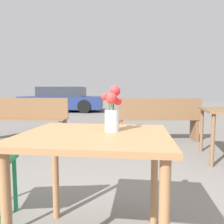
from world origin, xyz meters
The scene contains 5 objects.
table_front centered at (0.00, 0.00, 0.62)m, with size 0.88×0.76×0.74m.
flower_vase centered at (0.10, 0.08, 0.86)m, with size 0.13×0.15×0.28m.
bench_near centered at (-1.99, 2.89, 0.47)m, with size 1.76×0.39×0.85m.
bench_middle centered at (0.69, 3.06, 0.46)m, with size 1.63×0.55×0.85m.
parked_car centered at (-3.32, 9.09, 0.57)m, with size 3.95×2.04×1.19m.
Camera 1 is at (0.24, -1.25, 0.98)m, focal length 35.00 mm.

